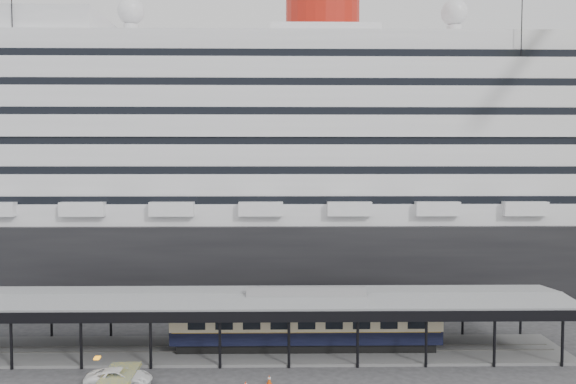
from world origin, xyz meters
name	(u,v)px	position (x,y,z in m)	size (l,w,h in m)	color
ground	(254,372)	(0.00, 0.00, 0.00)	(200.00, 200.00, 0.00)	#323235
cruise_ship	(265,154)	(0.05, 32.00, 18.35)	(130.00, 30.00, 43.90)	black
platform_canopy	(256,326)	(0.00, 5.00, 2.36)	(56.00, 9.18, 5.30)	slate
port_truck	(119,378)	(-10.23, -2.92, 0.70)	(2.32, 5.04, 1.40)	white
pullman_carriage	(306,320)	(4.50, 5.00, 2.87)	(24.29, 3.40, 23.85)	black
traffic_cone_right	(269,379)	(1.30, -2.42, 0.35)	(0.47, 0.47, 0.70)	#CF450B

